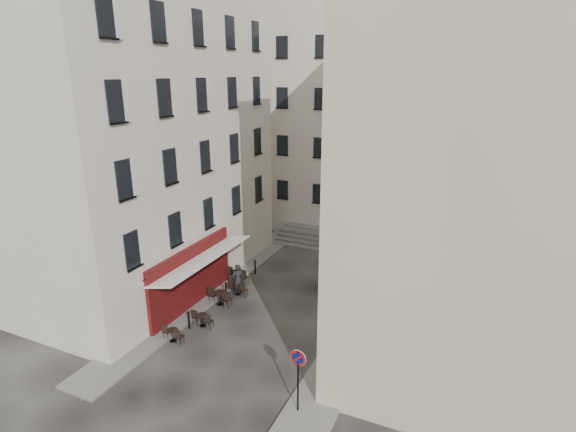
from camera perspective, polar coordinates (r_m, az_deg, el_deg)
The scene contains 18 objects.
ground at distance 23.03m, azimuth -4.11°, elevation -14.59°, with size 90.00×90.00×0.00m, color black.
sidewalk_left at distance 28.03m, azimuth -8.42°, elevation -8.32°, with size 2.00×22.00×0.12m, color slate.
sidewalk_right at distance 23.99m, azimuth 9.21°, elevation -13.18°, with size 2.00×18.00×0.12m, color slate.
building_left at distance 28.30m, azimuth -21.10°, elevation 12.60°, with size 12.20×16.20×20.60m.
building_right at distance 20.77m, azimuth 27.22°, elevation 7.52°, with size 12.20×14.20×18.60m.
building_back at distance 37.61m, azimuth 8.30°, elevation 13.07°, with size 18.20×10.20×18.60m.
cafe_storefront at distance 24.94m, azimuth -11.95°, elevation -7.35°, with size 1.74×7.30×3.50m.
stone_steps at distance 33.26m, azimuth 6.16°, elevation -3.28°, with size 9.00×3.15×0.80m.
bollard_near at distance 23.58m, azimuth -12.48°, elevation -12.67°, with size 0.12×0.12×0.98m.
bollard_mid at distance 26.09m, azimuth -7.89°, elevation -9.25°, with size 0.12×0.12×0.98m.
bollard_far at distance 28.80m, azimuth -4.21°, elevation -6.40°, with size 0.12×0.12×0.98m.
no_parking_sign at distance 17.38m, azimuth 1.28°, elevation -18.89°, with size 0.62×0.12×2.74m.
bistro_table_a at distance 22.81m, azimuth -14.36°, elevation -14.29°, with size 1.14×0.54×0.80m.
bistro_table_b at distance 23.67m, azimuth -10.77°, elevation -12.71°, with size 1.18×0.56×0.83m.
bistro_table_c at distance 25.44m, azimuth -8.59°, elevation -10.07°, with size 1.41×0.66×0.99m.
bistro_table_d at distance 26.38m, azimuth -6.39°, elevation -9.09°, with size 1.19×0.56×0.84m.
bistro_table_e at distance 27.75m, azimuth -6.36°, elevation -7.48°, with size 1.42×0.67×1.00m.
pedestrian at distance 26.20m, azimuth -6.38°, elevation -8.02°, with size 0.69×0.45×1.89m, color black.
Camera 1 is at (9.40, -17.01, 12.34)m, focal length 28.00 mm.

